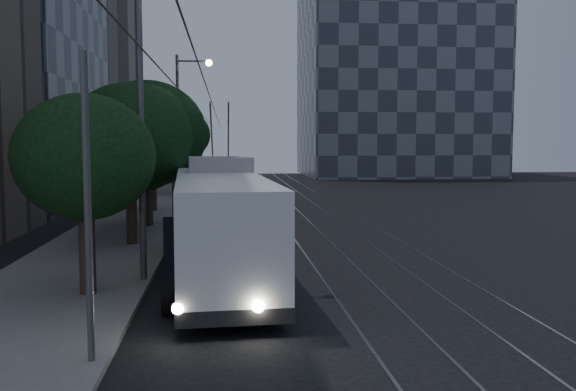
{
  "coord_description": "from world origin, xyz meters",
  "views": [
    {
      "loc": [
        -2.73,
        -22.24,
        4.36
      ],
      "look_at": [
        -0.33,
        2.12,
        2.22
      ],
      "focal_mm": 40.0,
      "sensor_mm": 36.0,
      "label": 1
    }
  ],
  "objects_px": {
    "car_white_b": "(221,195)",
    "pickup_silver": "(217,211)",
    "car_white_c": "(222,187)",
    "car_white_a": "(226,197)",
    "streetlamp_near": "(154,86)",
    "car_white_d": "(215,181)",
    "trolleybus": "(220,225)",
    "streetlamp_far": "(184,115)"
  },
  "relations": [
    {
      "from": "streetlamp_near",
      "to": "streetlamp_far",
      "type": "distance_m",
      "value": 23.75
    },
    {
      "from": "pickup_silver",
      "to": "streetlamp_near",
      "type": "xyz_separation_m",
      "value": [
        -1.64,
        -13.35,
        5.23
      ]
    },
    {
      "from": "pickup_silver",
      "to": "car_white_d",
      "type": "bearing_deg",
      "value": 79.94
    },
    {
      "from": "trolleybus",
      "to": "streetlamp_near",
      "type": "xyz_separation_m",
      "value": [
        -1.89,
        -0.46,
        4.22
      ]
    },
    {
      "from": "car_white_a",
      "to": "streetlamp_far",
      "type": "distance_m",
      "value": 6.34
    },
    {
      "from": "pickup_silver",
      "to": "car_white_a",
      "type": "distance_m",
      "value": 8.03
    },
    {
      "from": "car_white_c",
      "to": "streetlamp_near",
      "type": "relative_size",
      "value": 0.44
    },
    {
      "from": "pickup_silver",
      "to": "car_white_c",
      "type": "xyz_separation_m",
      "value": [
        0.15,
        16.98,
        0.01
      ]
    },
    {
      "from": "trolleybus",
      "to": "car_white_a",
      "type": "bearing_deg",
      "value": 85.92
    },
    {
      "from": "car_white_b",
      "to": "car_white_c",
      "type": "bearing_deg",
      "value": 68.49
    },
    {
      "from": "trolleybus",
      "to": "car_white_d",
      "type": "distance_m",
      "value": 37.41
    },
    {
      "from": "car_white_d",
      "to": "trolleybus",
      "type": "bearing_deg",
      "value": -70.45
    },
    {
      "from": "pickup_silver",
      "to": "streetlamp_near",
      "type": "distance_m",
      "value": 14.44
    },
    {
      "from": "car_white_a",
      "to": "streetlamp_near",
      "type": "bearing_deg",
      "value": -117.79
    },
    {
      "from": "car_white_b",
      "to": "car_white_a",
      "type": "bearing_deg",
      "value": -102.25
    },
    {
      "from": "pickup_silver",
      "to": "car_white_a",
      "type": "height_order",
      "value": "car_white_a"
    },
    {
      "from": "trolleybus",
      "to": "pickup_silver",
      "type": "height_order",
      "value": "trolleybus"
    },
    {
      "from": "streetlamp_near",
      "to": "trolleybus",
      "type": "bearing_deg",
      "value": 13.61
    },
    {
      "from": "trolleybus",
      "to": "pickup_silver",
      "type": "distance_m",
      "value": 12.94
    },
    {
      "from": "car_white_b",
      "to": "car_white_c",
      "type": "distance_m",
      "value": 7.19
    },
    {
      "from": "car_white_d",
      "to": "streetlamp_near",
      "type": "distance_m",
      "value": 38.23
    },
    {
      "from": "car_white_b",
      "to": "streetlamp_near",
      "type": "distance_m",
      "value": 23.79
    },
    {
      "from": "streetlamp_far",
      "to": "car_white_a",
      "type": "bearing_deg",
      "value": -41.43
    },
    {
      "from": "car_white_a",
      "to": "car_white_d",
      "type": "relative_size",
      "value": 1.15
    },
    {
      "from": "car_white_d",
      "to": "streetlamp_near",
      "type": "xyz_separation_m",
      "value": [
        -1.19,
        -37.84,
        5.3
      ]
    },
    {
      "from": "pickup_silver",
      "to": "trolleybus",
      "type": "bearing_deg",
      "value": -100.0
    },
    {
      "from": "car_white_b",
      "to": "streetlamp_far",
      "type": "distance_m",
      "value": 5.81
    },
    {
      "from": "car_white_c",
      "to": "streetlamp_far",
      "type": "height_order",
      "value": "streetlamp_far"
    },
    {
      "from": "car_white_b",
      "to": "pickup_silver",
      "type": "bearing_deg",
      "value": -112.51
    },
    {
      "from": "car_white_d",
      "to": "car_white_b",
      "type": "bearing_deg",
      "value": -69.16
    },
    {
      "from": "pickup_silver",
      "to": "streetlamp_near",
      "type": "relative_size",
      "value": 0.52
    },
    {
      "from": "pickup_silver",
      "to": "car_white_b",
      "type": "height_order",
      "value": "pickup_silver"
    },
    {
      "from": "car_white_b",
      "to": "car_white_d",
      "type": "bearing_deg",
      "value": 70.76
    },
    {
      "from": "streetlamp_near",
      "to": "car_white_d",
      "type": "bearing_deg",
      "value": 88.2
    },
    {
      "from": "trolleybus",
      "to": "car_white_d",
      "type": "height_order",
      "value": "trolleybus"
    },
    {
      "from": "car_white_a",
      "to": "car_white_d",
      "type": "distance_m",
      "value": 16.5
    },
    {
      "from": "car_white_b",
      "to": "car_white_c",
      "type": "relative_size",
      "value": 1.12
    },
    {
      "from": "trolleybus",
      "to": "pickup_silver",
      "type": "relative_size",
      "value": 2.46
    },
    {
      "from": "streetlamp_near",
      "to": "car_white_b",
      "type": "bearing_deg",
      "value": 85.56
    },
    {
      "from": "car_white_c",
      "to": "streetlamp_far",
      "type": "relative_size",
      "value": 0.44
    },
    {
      "from": "car_white_b",
      "to": "car_white_d",
      "type": "distance_m",
      "value": 14.72
    },
    {
      "from": "car_white_a",
      "to": "car_white_b",
      "type": "xyz_separation_m",
      "value": [
        -0.29,
        1.77,
        -0.03
      ]
    }
  ]
}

